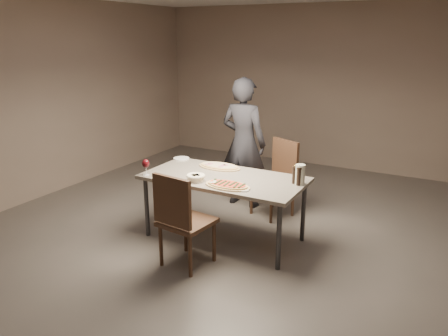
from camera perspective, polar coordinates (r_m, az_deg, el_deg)
The scene contains 14 objects.
room at distance 4.72m, azimuth 0.00°, elevation 6.41°, with size 7.00×7.00×7.00m.
dining_table at distance 4.90m, azimuth 0.00°, elevation -1.76°, with size 1.80×0.90×0.75m.
zucchini_pizza at distance 4.55m, azimuth 0.44°, elevation -2.24°, with size 0.50×0.28×0.05m.
ham_pizza at distance 5.21m, azimuth -0.59°, elevation 0.22°, with size 0.54×0.30×0.04m.
bread_basket at distance 4.73m, azimuth -3.72°, elevation -1.18°, with size 0.21×0.21×0.07m.
oil_dish at distance 4.45m, azimuth 2.56°, elevation -2.85°, with size 0.12×0.12×0.01m.
pepper_mill_left at distance 4.68m, azimuth 9.19°, elevation -0.87°, with size 0.05×0.05×0.20m.
pepper_mill_right at distance 4.63m, azimuth 9.76°, elevation -1.02°, with size 0.06×0.06×0.22m.
carafe at distance 4.67m, azimuth 9.91°, elevation -0.84°, with size 0.10×0.10×0.22m.
wine_glass at distance 4.96m, azimuth -10.19°, elevation 0.50°, with size 0.08×0.08×0.19m.
side_plate at distance 5.60m, azimuth -5.59°, elevation 1.25°, with size 0.20×0.20×0.01m.
chair_near at distance 4.34m, azimuth -5.67°, elevation -6.26°, with size 0.52×0.52×1.00m.
chair_far at distance 5.69m, azimuth 7.08°, elevation -0.72°, with size 0.61×0.61×0.98m.
diner at distance 5.88m, azimuth 2.57°, elevation 3.29°, with size 0.64×0.42×1.76m, color black.
Camera 1 is at (2.23, -4.07, 2.26)m, focal length 35.00 mm.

